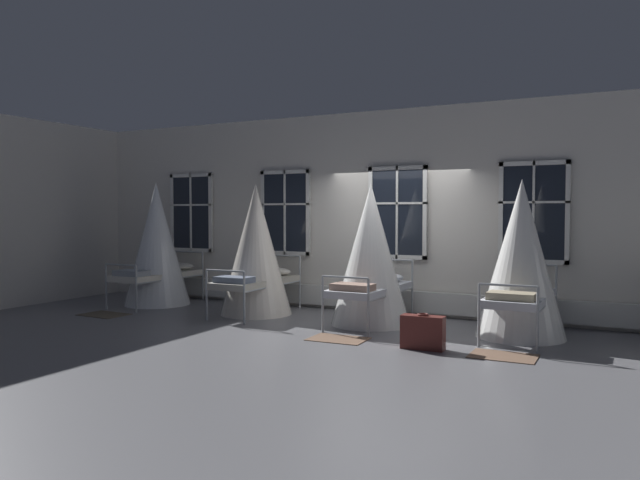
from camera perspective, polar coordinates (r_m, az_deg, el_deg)
ground at (r=9.91m, az=5.16°, el=-7.77°), size 24.78×24.78×0.00m
back_wall_with_windows at (r=10.80m, az=7.42°, el=2.61°), size 13.39×0.10×3.58m
end_wall_left at (r=12.79m, az=-26.83°, el=2.34°), size 0.10×6.19×3.58m
window_bank at (r=10.72m, az=7.18°, el=-1.96°), size 10.10×0.10×2.52m
cot_first at (r=12.22m, az=-14.99°, el=-0.49°), size 1.26×1.91×2.36m
cot_second at (r=10.74m, az=-5.99°, el=-1.00°), size 1.26×1.91×2.29m
cot_third at (r=9.70m, az=4.75°, el=-1.51°), size 1.26×1.91×2.24m
cot_fourth at (r=9.13m, az=18.26°, el=-1.82°), size 1.26×1.91×2.26m
rug_first at (r=11.34m, az=-19.52°, el=-6.58°), size 0.83×0.60×0.01m
rug_third at (r=8.67m, az=1.70°, el=-9.22°), size 0.82×0.58×0.01m
rug_fourth at (r=7.99m, az=16.74°, el=-10.34°), size 0.80×0.56×0.01m
suitcase_dark at (r=8.13m, az=9.57°, el=-8.48°), size 0.57×0.23×0.47m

